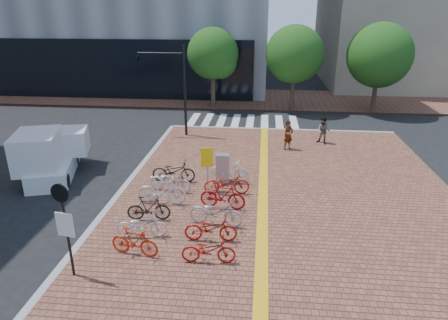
# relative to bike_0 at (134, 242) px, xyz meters

# --- Properties ---
(ground) EXTENTS (120.00, 120.00, 0.00)m
(ground) POSITION_rel_bike_0_xyz_m (1.94, 2.39, -0.62)
(ground) COLOR black
(ground) RESTS_ON ground
(kerb_west) EXTENTS (0.25, 34.00, 0.15)m
(kerb_west) POSITION_rel_bike_0_xyz_m (-2.06, -2.61, -0.55)
(kerb_west) COLOR gray
(kerb_west) RESTS_ON ground
(kerb_north) EXTENTS (14.00, 0.25, 0.15)m
(kerb_north) POSITION_rel_bike_0_xyz_m (4.94, 14.39, -0.55)
(kerb_north) COLOR gray
(kerb_north) RESTS_ON ground
(far_sidewalk) EXTENTS (70.00, 8.00, 0.15)m
(far_sidewalk) POSITION_rel_bike_0_xyz_m (1.94, 23.39, -0.55)
(far_sidewalk) COLOR brown
(far_sidewalk) RESTS_ON ground
(crosswalk) EXTENTS (7.50, 4.00, 0.01)m
(crosswalk) POSITION_rel_bike_0_xyz_m (2.44, 16.39, -0.62)
(crosswalk) COLOR silver
(crosswalk) RESTS_ON ground
(street_trees) EXTENTS (16.20, 4.60, 6.35)m
(street_trees) POSITION_rel_bike_0_xyz_m (6.99, 19.85, 3.48)
(street_trees) COLOR #38281E
(street_trees) RESTS_ON far_sidewalk
(bike_0) EXTENTS (1.62, 0.69, 0.94)m
(bike_0) POSITION_rel_bike_0_xyz_m (0.00, 0.00, 0.00)
(bike_0) COLOR red
(bike_0) RESTS_ON sidewalk
(bike_1) EXTENTS (1.78, 0.84, 0.90)m
(bike_1) POSITION_rel_bike_0_xyz_m (-0.09, 1.05, -0.02)
(bike_1) COLOR silver
(bike_1) RESTS_ON sidewalk
(bike_2) EXTENTS (1.61, 0.64, 0.94)m
(bike_2) POSITION_rel_bike_0_xyz_m (-0.17, 2.19, -0.00)
(bike_2) COLOR black
(bike_2) RESTS_ON sidewalk
(bike_3) EXTENTS (1.95, 0.57, 1.17)m
(bike_3) POSITION_rel_bike_0_xyz_m (-0.01, 3.48, 0.11)
(bike_3) COLOR silver
(bike_3) RESTS_ON sidewalk
(bike_4) EXTENTS (1.91, 0.94, 0.96)m
(bike_4) POSITION_rel_bike_0_xyz_m (0.06, 4.65, 0.01)
(bike_4) COLOR silver
(bike_4) RESTS_ON sidewalk
(bike_5) EXTENTS (1.93, 0.73, 1.00)m
(bike_5) POSITION_rel_bike_0_xyz_m (-0.02, 5.67, 0.03)
(bike_5) COLOR black
(bike_5) RESTS_ON sidewalk
(bike_6) EXTENTS (1.67, 0.68, 0.86)m
(bike_6) POSITION_rel_bike_0_xyz_m (2.34, -0.16, -0.04)
(bike_6) COLOR #A9110C
(bike_6) RESTS_ON sidewalk
(bike_7) EXTENTS (1.77, 0.69, 0.92)m
(bike_7) POSITION_rel_bike_0_xyz_m (2.25, 1.05, -0.01)
(bike_7) COLOR #A6110B
(bike_7) RESTS_ON sidewalk
(bike_8) EXTENTS (2.02, 0.93, 1.02)m
(bike_8) POSITION_rel_bike_0_xyz_m (2.30, 2.08, 0.04)
(bike_8) COLOR #A9A9AE
(bike_8) RESTS_ON sidewalk
(bike_9) EXTENTS (1.83, 0.74, 1.07)m
(bike_9) POSITION_rel_bike_0_xyz_m (2.40, 3.36, 0.06)
(bike_9) COLOR #A70B13
(bike_9) RESTS_ON sidewalk
(bike_10) EXTENTS (1.93, 0.86, 0.98)m
(bike_10) POSITION_rel_bike_0_xyz_m (2.43, 4.64, 0.02)
(bike_10) COLOR #B11C0C
(bike_10) RESTS_ON sidewalk
(bike_11) EXTENTS (1.89, 0.75, 1.10)m
(bike_11) POSITION_rel_bike_0_xyz_m (2.44, 5.81, 0.08)
(bike_11) COLOR white
(bike_11) RESTS_ON sidewalk
(pedestrian_a) EXTENTS (0.69, 0.64, 1.58)m
(pedestrian_a) POSITION_rel_bike_0_xyz_m (5.22, 10.54, 0.32)
(pedestrian_a) COLOR gray
(pedestrian_a) RESTS_ON sidewalk
(pedestrian_b) EXTENTS (0.90, 0.83, 1.49)m
(pedestrian_b) POSITION_rel_bike_0_xyz_m (7.25, 11.75, 0.27)
(pedestrian_b) COLOR #505665
(pedestrian_b) RESTS_ON sidewalk
(utility_box) EXTENTS (0.61, 0.46, 1.29)m
(utility_box) POSITION_rel_bike_0_xyz_m (2.14, 5.87, 0.17)
(utility_box) COLOR #ACACB1
(utility_box) RESTS_ON sidewalk
(yellow_sign) EXTENTS (0.50, 0.20, 1.89)m
(yellow_sign) POSITION_rel_bike_0_xyz_m (1.59, 4.95, 0.84)
(yellow_sign) COLOR #B7B7BC
(yellow_sign) RESTS_ON sidewalk
(notice_sign) EXTENTS (0.54, 0.16, 2.92)m
(notice_sign) POSITION_rel_bike_0_xyz_m (-1.47, -1.19, 1.37)
(notice_sign) COLOR black
(notice_sign) RESTS_ON sidewalk
(traffic_light_pole) EXTENTS (2.85, 1.10, 5.30)m
(traffic_light_pole) POSITION_rel_bike_0_xyz_m (-2.00, 12.54, 3.19)
(traffic_light_pole) COLOR black
(traffic_light_pole) RESTS_ON sidewalk
(box_truck) EXTENTS (2.83, 4.34, 2.32)m
(box_truck) POSITION_rel_bike_0_xyz_m (-5.75, 5.92, 0.47)
(box_truck) COLOR silver
(box_truck) RESTS_ON ground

